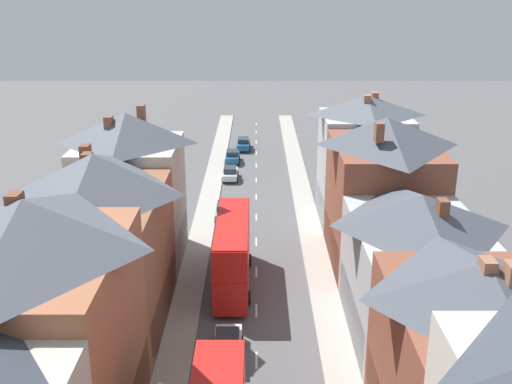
% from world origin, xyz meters
% --- Properties ---
extents(pavement_left, '(2.20, 104.00, 0.14)m').
position_xyz_m(pavement_left, '(-5.10, 38.00, 0.07)').
color(pavement_left, '#A8A399').
rests_on(pavement_left, ground).
extents(pavement_right, '(2.20, 104.00, 0.14)m').
position_xyz_m(pavement_right, '(5.10, 38.00, 0.07)').
color(pavement_right, '#A8A399').
rests_on(pavement_right, ground).
extents(centre_line_dashes, '(0.14, 97.80, 0.01)m').
position_xyz_m(centre_line_dashes, '(0.00, 36.00, 0.01)').
color(centre_line_dashes, silver).
rests_on(centre_line_dashes, ground).
extents(terrace_row_left, '(8.00, 49.88, 13.37)m').
position_xyz_m(terrace_row_left, '(-10.19, 12.22, 6.06)').
color(terrace_row_left, brown).
rests_on(terrace_row_left, ground).
extents(terrace_row_right, '(8.00, 58.62, 13.78)m').
position_xyz_m(terrace_row_right, '(10.19, 15.96, 5.79)').
color(terrace_row_right, '#B2704C').
rests_on(terrace_row_right, ground).
extents(double_decker_bus_mid_street, '(2.74, 10.80, 5.30)m').
position_xyz_m(double_decker_bus_mid_street, '(-1.81, 27.90, 2.82)').
color(double_decker_bus_mid_street, red).
rests_on(double_decker_bus_mid_street, ground).
extents(car_near_silver, '(1.90, 4.22, 1.71)m').
position_xyz_m(car_near_silver, '(-3.10, 41.58, 0.86)').
color(car_near_silver, gray).
rests_on(car_near_silver, ground).
extents(car_parked_right_a, '(1.90, 4.43, 1.69)m').
position_xyz_m(car_parked_right_a, '(-1.80, 67.82, 0.85)').
color(car_parked_right_a, '#236093').
rests_on(car_parked_right_a, ground).
extents(car_mid_black, '(1.90, 4.17, 1.65)m').
position_xyz_m(car_mid_black, '(-1.80, 18.35, 0.83)').
color(car_mid_black, silver).
rests_on(car_mid_black, ground).
extents(car_parked_left_b, '(1.90, 3.89, 1.58)m').
position_xyz_m(car_parked_left_b, '(-3.10, 54.21, 0.80)').
color(car_parked_left_b, silver).
rests_on(car_parked_left_b, ground).
extents(car_far_grey, '(1.90, 3.91, 1.66)m').
position_xyz_m(car_far_grey, '(-3.10, 61.34, 0.83)').
color(car_far_grey, '#236093').
rests_on(car_far_grey, ground).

